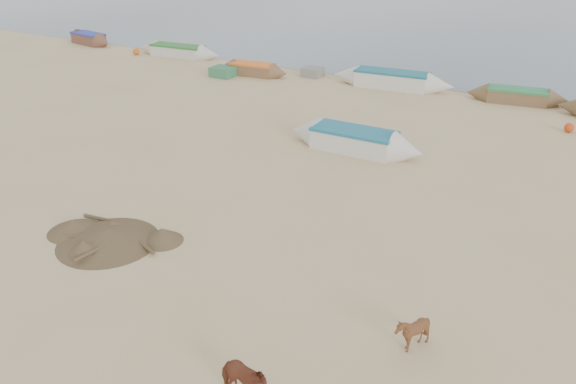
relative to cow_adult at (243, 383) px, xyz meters
The scene contains 7 objects.
ground 4.55m from the cow_adult, 133.00° to the left, with size 140.00×140.00×0.00m, color tan.
cow_adult is the anchor object (origin of this frame).
calf_front 4.09m from the cow_adult, 53.47° to the left, with size 0.76×0.86×0.94m, color #58331C.
near_canoe 14.51m from the cow_adult, 104.58° to the left, with size 6.03×1.47×0.93m, color silver, non-canonical shape.
debris_pile 7.93m from the cow_adult, 155.24° to the left, with size 3.12×3.12×0.46m, color brown.
waterline_canoes 24.46m from the cow_adult, 95.55° to the left, with size 61.97×3.90×0.99m.
beach_clutter 22.74m from the cow_adult, 87.80° to the left, with size 45.87×4.06×0.64m.
Camera 1 is at (7.99, -10.20, 8.97)m, focal length 35.00 mm.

